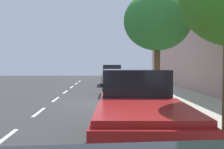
% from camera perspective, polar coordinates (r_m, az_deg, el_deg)
% --- Properties ---
extents(ground, '(65.94, 65.94, 0.00)m').
position_cam_1_polar(ground, '(14.69, -2.14, -5.95)').
color(ground, '#343434').
extents(sidewalk, '(4.48, 41.21, 0.13)m').
position_cam_1_polar(sidewalk, '(15.28, 14.13, -5.45)').
color(sidewalk, '#B1AF9C').
rests_on(sidewalk, ground).
extents(curb_edge, '(0.16, 41.21, 0.13)m').
position_cam_1_polar(curb_edge, '(14.81, 5.44, -5.63)').
color(curb_edge, gray).
rests_on(curb_edge, ground).
extents(lane_stripe_centre, '(0.14, 40.00, 0.01)m').
position_cam_1_polar(lane_stripe_centre, '(14.36, -13.16, -6.19)').
color(lane_stripe_centre, white).
rests_on(lane_stripe_centre, ground).
extents(lane_stripe_bike_edge, '(0.12, 41.21, 0.01)m').
position_cam_1_polar(lane_stripe_bike_edge, '(14.70, -0.28, -5.93)').
color(lane_stripe_bike_edge, white).
rests_on(lane_stripe_bike_edge, ground).
extents(parked_pickup_red_second, '(2.20, 5.38, 1.95)m').
position_cam_1_polar(parked_pickup_red_second, '(6.71, 5.50, -8.10)').
color(parked_pickup_red_second, maroon).
rests_on(parked_pickup_red_second, ground).
extents(parked_sedan_black_mid, '(1.94, 4.45, 1.52)m').
position_cam_1_polar(parked_sedan_black_mid, '(17.26, 1.17, -2.21)').
color(parked_sedan_black_mid, black).
rests_on(parked_sedan_black_mid, ground).
extents(parked_suv_white_far, '(1.98, 4.71, 1.99)m').
position_cam_1_polar(parked_suv_white_far, '(26.64, -0.11, -0.03)').
color(parked_suv_white_far, white).
rests_on(parked_suv_white_far, ground).
extents(bicycle_at_curb, '(1.60, 0.71, 0.72)m').
position_cam_1_polar(bicycle_at_curb, '(21.25, 1.90, -2.43)').
color(bicycle_at_curb, black).
rests_on(bicycle_at_curb, ground).
extents(cyclist_with_backpack, '(0.49, 0.59, 1.69)m').
position_cam_1_polar(cyclist_with_backpack, '(20.76, 2.60, -0.68)').
color(cyclist_with_backpack, '#C6B284').
rests_on(cyclist_with_backpack, ground).
extents(street_tree_far_end, '(3.61, 3.61, 5.84)m').
position_cam_1_polar(street_tree_far_end, '(15.00, 9.49, 10.95)').
color(street_tree_far_end, brown).
rests_on(street_tree_far_end, sidewalk).
extents(pedestrian_on_phone, '(0.45, 0.48, 1.62)m').
position_cam_1_polar(pedestrian_on_phone, '(27.42, 8.95, 0.05)').
color(pedestrian_on_phone, black).
rests_on(pedestrian_on_phone, sidewalk).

